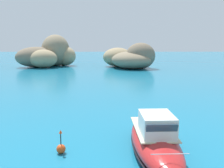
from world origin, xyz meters
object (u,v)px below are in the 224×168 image
object	(u,v)px
islet_large	(49,55)
channel_buoy	(61,148)
islet_small	(130,58)
motorboat_red	(155,140)

from	to	relation	value
islet_large	channel_buoy	size ratio (longest dim) A/B	12.74
islet_small	motorboat_red	xyz separation A→B (m)	(-3.17, -53.68, -1.71)
islet_large	channel_buoy	bearing A→B (deg)	-76.37
channel_buoy	islet_large	bearing A→B (deg)	103.63
motorboat_red	islet_large	bearing A→B (deg)	108.67
islet_small	motorboat_red	world-z (taller)	islet_small
islet_small	channel_buoy	bearing A→B (deg)	-99.36
islet_small	channel_buoy	world-z (taller)	islet_small
islet_small	motorboat_red	size ratio (longest dim) A/B	2.34
motorboat_red	channel_buoy	size ratio (longest dim) A/B	5.99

